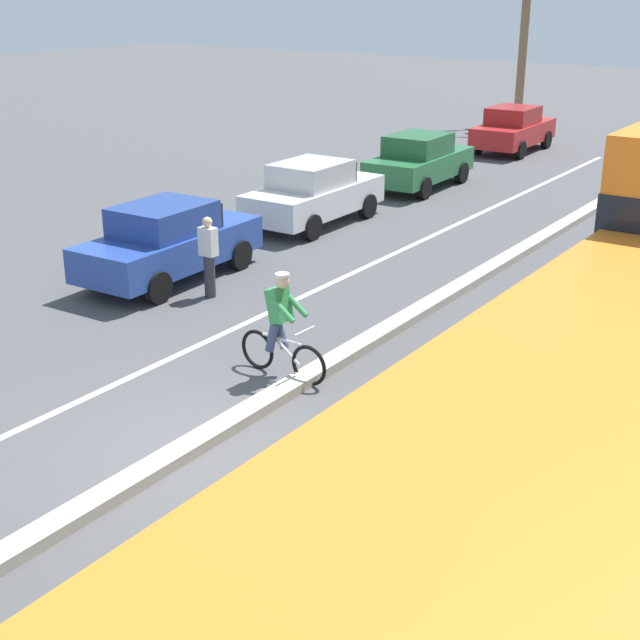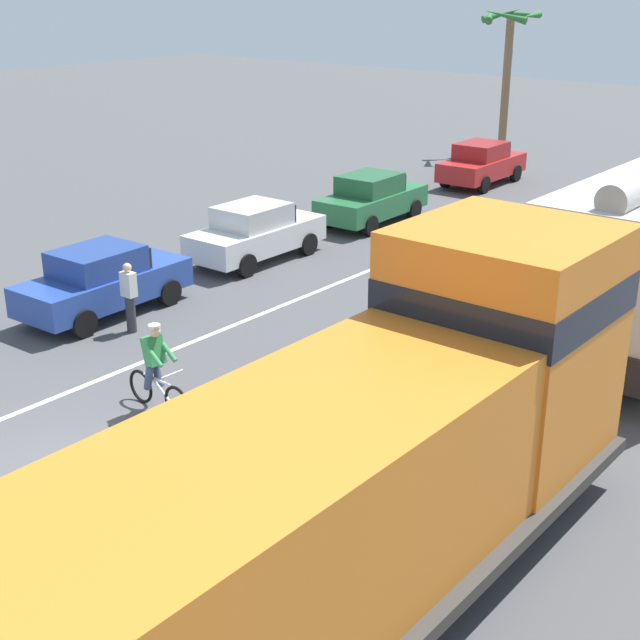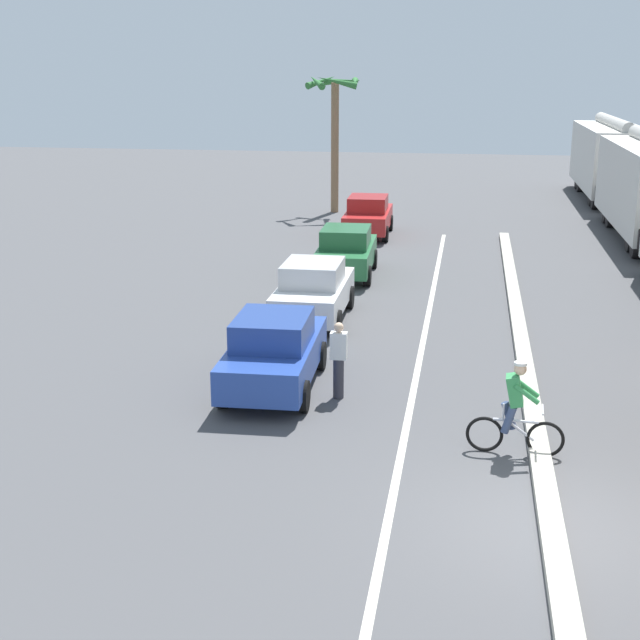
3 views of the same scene
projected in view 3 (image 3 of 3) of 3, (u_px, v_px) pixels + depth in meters
The scene contains 11 objects.
ground_plane at pixel (550, 528), 13.21m from camera, with size 120.00×120.00×0.00m, color #4C4C4F.
median_curb at pixel (528, 386), 18.88m from camera, with size 0.36×36.00×0.16m, color #B2AD9E.
lane_stripe at pixel (415, 383), 19.29m from camera, with size 0.14×36.00×0.01m, color silver.
hopper_car_trailing at pixel (610, 159), 45.79m from camera, with size 2.90×10.60×4.18m.
parked_car_blue at pixel (274, 351), 18.80m from camera, with size 1.95×4.26×1.62m.
parked_car_white at pixel (314, 290), 23.93m from camera, with size 1.87×4.22×1.62m.
parked_car_green at pixel (346, 252), 28.97m from camera, with size 1.95×4.26×1.62m.
parked_car_red at pixel (368, 216), 35.99m from camera, with size 1.91×4.24×1.62m.
cyclist at pixel (515, 411), 15.52m from camera, with size 1.71×0.48×1.71m.
palm_tree_near at pixel (335, 112), 40.89m from camera, with size 2.56×2.66×6.34m.
pedestrian_by_cars at pixel (339, 359), 18.20m from camera, with size 0.34×0.22×1.62m.
Camera 3 is at (-1.39, -12.27, 6.58)m, focal length 50.00 mm.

